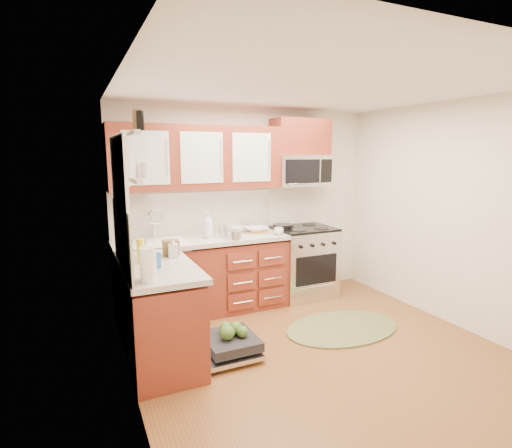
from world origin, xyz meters
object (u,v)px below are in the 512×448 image
microwave (301,171)px  sink (159,253)px  cutting_board (258,232)px  paper_towel_roll (148,265)px  skillet (283,226)px  bowl_b (234,229)px  upper_cabinets (198,158)px  cup (279,231)px  dishwasher (227,346)px  bowl_a (256,230)px  stock_pot (235,235)px  rug (342,328)px  range (303,262)px

microwave → sink: 2.13m
cutting_board → paper_towel_roll: size_ratio=1.00×
skillet → bowl_b: (-0.66, 0.08, -0.01)m
upper_cabinets → paper_towel_roll: (-0.88, -1.53, -0.81)m
cup → paper_towel_roll: bearing=-146.1°
dishwasher → paper_towel_roll: paper_towel_roll is taller
microwave → bowl_b: 1.19m
bowl_a → cup: cup is taller
dishwasher → cutting_board: 1.66m
microwave → stock_pot: microwave is taller
dishwasher → cutting_board: cutting_board is taller
cup → cutting_board: bearing=134.4°
skillet → stock_pot: stock_pot is taller
microwave → cup: microwave is taller
sink → cutting_board: cutting_board is taller
microwave → skillet: microwave is taller
paper_towel_roll → microwave: bearing=33.5°
cutting_board → cup: bearing=-45.6°
stock_pot → paper_towel_roll: 1.68m
stock_pot → dishwasher: bearing=-116.5°
paper_towel_roll → upper_cabinets: bearing=60.3°
paper_towel_roll → bowl_a: (1.61, 1.46, -0.10)m
rug → skillet: 1.54m
range → microwave: (0.00, 0.12, 1.23)m
upper_cabinets → bowl_b: bearing=3.1°
microwave → stock_pot: size_ratio=4.26×
rug → bowl_a: bowl_a is taller
upper_cabinets → bowl_a: 1.18m
upper_cabinets → rug: 2.57m
sink → dishwasher: sink is taller
microwave → bowl_a: bearing=-176.0°
microwave → skillet: size_ratio=2.90×
dishwasher → rug: dishwasher is taller
sink → cup: (1.45, -0.17, 0.17)m
upper_cabinets → bowl_a: upper_cabinets is taller
upper_cabinets → sink: 1.21m
sink → paper_towel_roll: 1.45m
skillet → paper_towel_roll: paper_towel_roll is taller
cup → skillet: bearing=53.3°
stock_pot → paper_towel_roll: size_ratio=0.65×
microwave → paper_towel_roll: 2.81m
dishwasher → sink: bearing=109.2°
bowl_b → upper_cabinets: bearing=-176.9°
rug → stock_pot: (-0.92, 0.89, 0.97)m
range → paper_towel_roll: size_ratio=3.45×
sink → dishwasher: 1.38m
range → cutting_board: range is taller
sink → bowl_a: bearing=3.8°
upper_cabinets → sink: size_ratio=3.31×
dishwasher → skillet: skillet is taller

